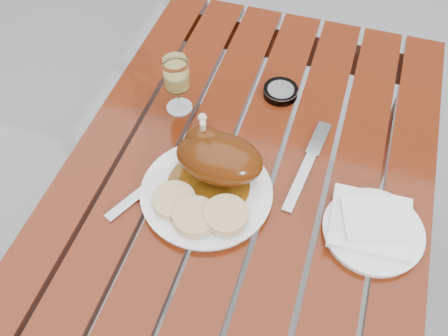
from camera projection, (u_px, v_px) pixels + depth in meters
The scene contains 11 objects.
ground at pixel (239, 305), 1.70m from camera, with size 60.00×60.00×0.00m, color slate.
table at pixel (242, 253), 1.40m from camera, with size 0.80×1.20×0.75m, color #651F0C.
dinner_plate at pixel (207, 193), 1.06m from camera, with size 0.28×0.28×0.02m, color white.
roast_duck at pixel (217, 157), 1.04m from camera, with size 0.19×0.19×0.14m.
bread_dumplings at pixel (198, 211), 1.01m from camera, with size 0.20×0.12×0.03m.
wine_glass at pixel (177, 85), 1.17m from camera, with size 0.06×0.06×0.15m, color #D5C460.
side_plate at pixel (373, 231), 1.00m from camera, with size 0.20×0.20×0.02m, color white.
napkin at pixel (370, 222), 1.00m from camera, with size 0.16×0.15×0.01m, color white.
ashtray at pixel (281, 92), 1.25m from camera, with size 0.09×0.09×0.02m, color #B2B7BC.
fork at pixel (140, 193), 1.07m from camera, with size 0.02×0.18×0.01m, color gray.
knife at pixel (304, 171), 1.10m from camera, with size 0.02×0.23×0.01m, color gray.
Camera 1 is at (0.15, -0.65, 1.63)m, focal length 40.00 mm.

